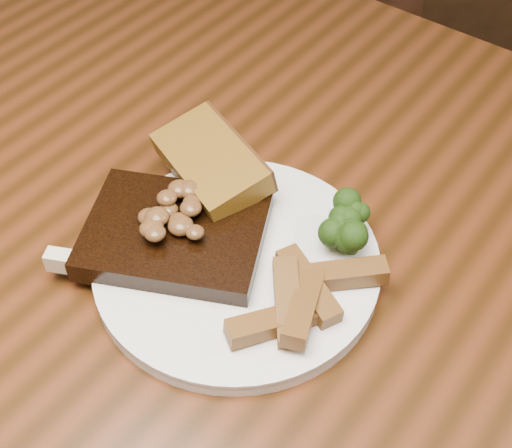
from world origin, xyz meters
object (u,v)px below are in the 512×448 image
(dining_table, at_px, (249,303))
(potato_wedges, at_px, (290,295))
(plate, at_px, (237,265))
(steak, at_px, (175,235))
(garlic_bread, at_px, (211,178))

(dining_table, height_order, potato_wedges, potato_wedges)
(dining_table, bearing_deg, plate, -71.58)
(steak, bearing_deg, potato_wedges, -22.01)
(garlic_bread, bearing_deg, dining_table, -2.95)
(plate, height_order, potato_wedges, potato_wedges)
(dining_table, xyz_separation_m, steak, (-0.05, -0.05, 0.12))
(steak, height_order, potato_wedges, same)
(plate, bearing_deg, potato_wedges, -7.94)
(plate, distance_m, steak, 0.06)
(dining_table, height_order, steak, steak)
(dining_table, distance_m, garlic_bread, 0.14)
(garlic_bread, bearing_deg, potato_wedges, -4.56)
(dining_table, relative_size, potato_wedges, 15.45)
(dining_table, bearing_deg, potato_wedges, -26.78)
(garlic_bread, relative_size, potato_wedges, 1.18)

